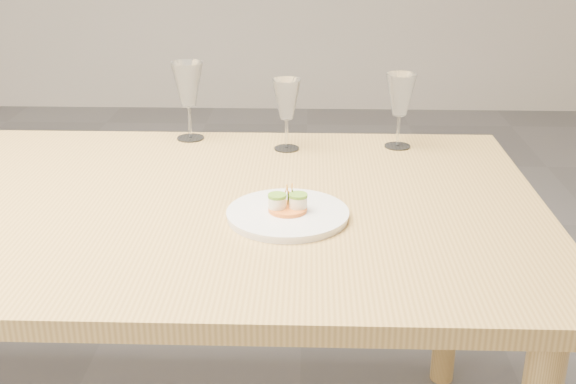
{
  "coord_description": "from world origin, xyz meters",
  "views": [
    {
      "loc": [
        0.69,
        -1.46,
        1.36
      ],
      "look_at": [
        0.64,
        -0.07,
        0.8
      ],
      "focal_mm": 45.0,
      "sensor_mm": 36.0,
      "label": 1
    }
  ],
  "objects_px": {
    "dinner_plate": "(288,213)",
    "wine_glass_1": "(188,86)",
    "dining_table": "(4,225)",
    "wine_glass_3": "(400,96)",
    "wine_glass_2": "(287,101)"
  },
  "relations": [
    {
      "from": "dining_table",
      "to": "wine_glass_2",
      "type": "relative_size",
      "value": 12.8
    },
    {
      "from": "dining_table",
      "to": "wine_glass_3",
      "type": "bearing_deg",
      "value": 22.65
    },
    {
      "from": "wine_glass_3",
      "to": "dining_table",
      "type": "bearing_deg",
      "value": -157.35
    },
    {
      "from": "dinner_plate",
      "to": "wine_glass_2",
      "type": "relative_size",
      "value": 1.35
    },
    {
      "from": "dining_table",
      "to": "wine_glass_1",
      "type": "bearing_deg",
      "value": 50.78
    },
    {
      "from": "wine_glass_1",
      "to": "wine_glass_3",
      "type": "distance_m",
      "value": 0.57
    },
    {
      "from": "wine_glass_2",
      "to": "dining_table",
      "type": "bearing_deg",
      "value": -150.37
    },
    {
      "from": "dining_table",
      "to": "wine_glass_1",
      "type": "xyz_separation_m",
      "value": [
        0.36,
        0.44,
        0.22
      ]
    },
    {
      "from": "dinner_plate",
      "to": "wine_glass_2",
      "type": "xyz_separation_m",
      "value": [
        -0.02,
        0.45,
        0.12
      ]
    },
    {
      "from": "dining_table",
      "to": "wine_glass_2",
      "type": "bearing_deg",
      "value": 29.63
    },
    {
      "from": "dining_table",
      "to": "dinner_plate",
      "type": "distance_m",
      "value": 0.66
    },
    {
      "from": "dinner_plate",
      "to": "wine_glass_1",
      "type": "bearing_deg",
      "value": 118.36
    },
    {
      "from": "wine_glass_1",
      "to": "dinner_plate",
      "type": "bearing_deg",
      "value": -61.64
    },
    {
      "from": "wine_glass_1",
      "to": "wine_glass_3",
      "type": "xyz_separation_m",
      "value": [
        0.56,
        -0.05,
        -0.01
      ]
    },
    {
      "from": "wine_glass_1",
      "to": "wine_glass_2",
      "type": "distance_m",
      "value": 0.28
    }
  ]
}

